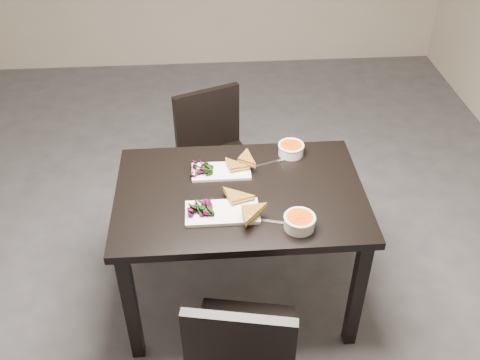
{
  "coord_description": "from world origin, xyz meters",
  "views": [
    {
      "loc": [
        0.22,
        -2.5,
        2.39
      ],
      "look_at": [
        0.37,
        -0.48,
        0.82
      ],
      "focal_mm": 40.52,
      "sensor_mm": 36.0,
      "label": 1
    }
  ],
  "objects": [
    {
      "name": "sandwich_near",
      "position": [
        0.34,
        -0.62,
        0.79
      ],
      "size": [
        0.2,
        0.17,
        0.05
      ],
      "primitive_type": null,
      "rotation": [
        0.0,
        0.0,
        0.3
      ],
      "color": "#A77A23",
      "rests_on": "plate_near"
    },
    {
      "name": "table",
      "position": [
        0.37,
        -0.48,
        0.65
      ],
      "size": [
        1.2,
        0.8,
        0.75
      ],
      "color": "black",
      "rests_on": "ground"
    },
    {
      "name": "soup_bowl_far",
      "position": [
        0.65,
        -0.19,
        0.78
      ],
      "size": [
        0.14,
        0.14,
        0.06
      ],
      "color": "white",
      "rests_on": "table"
    },
    {
      "name": "salad_near",
      "position": [
        0.17,
        -0.64,
        0.79
      ],
      "size": [
        0.11,
        0.09,
        0.05
      ],
      "primitive_type": null,
      "color": "black",
      "rests_on": "plate_near"
    },
    {
      "name": "plate_near",
      "position": [
        0.27,
        -0.64,
        0.76
      ],
      "size": [
        0.34,
        0.17,
        0.02
      ],
      "primitive_type": "cube",
      "color": "white",
      "rests_on": "table"
    },
    {
      "name": "cutlery_far",
      "position": [
        0.54,
        -0.26,
        0.75
      ],
      "size": [
        0.18,
        0.07,
        0.0
      ],
      "primitive_type": "cube",
      "rotation": [
        0.0,
        0.0,
        0.32
      ],
      "color": "silver",
      "rests_on": "table"
    },
    {
      "name": "plate_far",
      "position": [
        0.28,
        -0.33,
        0.76
      ],
      "size": [
        0.29,
        0.15,
        0.01
      ],
      "primitive_type": "cube",
      "color": "white",
      "rests_on": "table"
    },
    {
      "name": "sandwich_far",
      "position": [
        0.35,
        -0.34,
        0.79
      ],
      "size": [
        0.17,
        0.14,
        0.05
      ],
      "primitive_type": null,
      "rotation": [
        0.0,
        0.0,
        0.2
      ],
      "color": "#A77A23",
      "rests_on": "plate_far"
    },
    {
      "name": "cutlery_near",
      "position": [
        0.5,
        -0.71,
        0.75
      ],
      "size": [
        0.18,
        0.06,
        0.0
      ],
      "primitive_type": "cube",
      "rotation": [
        0.0,
        0.0,
        -0.26
      ],
      "color": "silver",
      "rests_on": "table"
    },
    {
      "name": "chair_far",
      "position": [
        0.27,
        0.25,
        0.48
      ],
      "size": [
        0.55,
        0.55,
        0.85
      ],
      "rotation": [
        0.0,
        0.0,
        0.38
      ],
      "color": "black",
      "rests_on": "ground"
    },
    {
      "name": "soup_bowl_near",
      "position": [
        0.61,
        -0.75,
        0.79
      ],
      "size": [
        0.14,
        0.14,
        0.06
      ],
      "color": "white",
      "rests_on": "table"
    },
    {
      "name": "chair_near",
      "position": [
        0.32,
        -1.19,
        0.48
      ],
      "size": [
        0.49,
        0.49,
        0.85
      ],
      "rotation": [
        0.0,
        0.0,
        -0.19
      ],
      "color": "black",
      "rests_on": "ground"
    },
    {
      "name": "ground",
      "position": [
        0.0,
        0.0,
        0.0
      ],
      "size": [
        5.0,
        5.0,
        0.0
      ],
      "primitive_type": "plane",
      "color": "#47474C",
      "rests_on": "ground"
    },
    {
      "name": "salad_far",
      "position": [
        0.18,
        -0.33,
        0.78
      ],
      "size": [
        0.09,
        0.08,
        0.04
      ],
      "primitive_type": null,
      "color": "black",
      "rests_on": "plate_far"
    }
  ]
}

